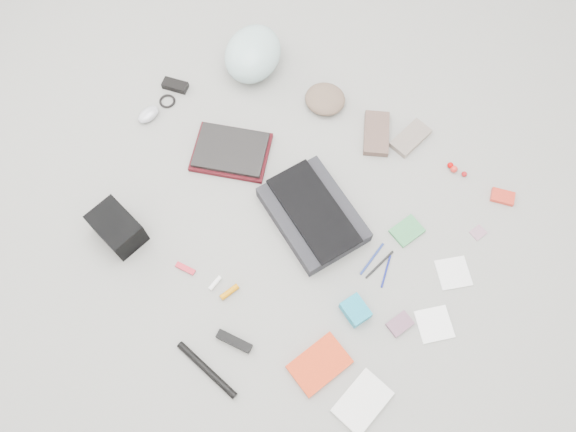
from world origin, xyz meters
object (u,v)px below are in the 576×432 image
Objects in this scene: book_red at (320,364)px; camera_bag at (117,228)px; messenger_bag at (313,214)px; accordion_wallet at (355,310)px; bike_helmet at (253,54)px; laptop at (231,150)px.

camera_bag is at bearing -160.75° from book_red.
messenger_bag reaches higher than book_red.
book_red is at bearing -68.78° from accordion_wallet.
book_red is at bearing -29.90° from messenger_bag.
camera_bag is at bearing -116.07° from messenger_bag.
bike_helmet is at bearing 153.94° from book_red.
camera_bag is at bearing -142.50° from accordion_wallet.
messenger_bag reaches higher than accordion_wallet.
book_red is 0.24m from accordion_wallet.
laptop reaches higher than book_red.
bike_helmet is at bearing 103.18° from camera_bag.
laptop is 0.94m from book_red.
book_red is at bearing -58.15° from bike_helmet.
accordion_wallet is at bearing -49.86° from bike_helmet.
accordion_wallet is (0.93, 0.25, -0.04)m from camera_bag.
camera_bag reaches higher than laptop.
bike_helmet reaches higher than accordion_wallet.
camera_bag is at bearing -101.53° from bike_helmet.
bike_helmet reaches higher than book_red.
accordion_wallet is at bearing 26.09° from camera_bag.
camera_bag is (-0.59, -0.49, 0.03)m from messenger_bag.
camera_bag is at bearing -128.16° from laptop.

